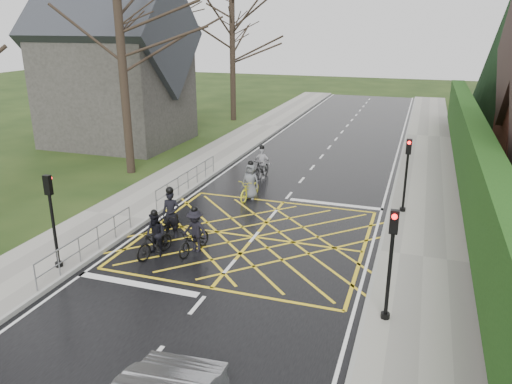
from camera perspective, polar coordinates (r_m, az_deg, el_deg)
The scene contains 21 objects.
ground at distance 18.66m, azimuth -0.21°, elevation -5.19°, with size 120.00×120.00×0.00m, color black.
road at distance 18.66m, azimuth -0.21°, elevation -5.17°, with size 9.00×80.00×0.01m, color black.
sidewalk_right at distance 17.80m, azimuth 18.55°, elevation -7.20°, with size 3.00×80.00×0.15m, color gray.
sidewalk_left at distance 21.19m, azimuth -15.77°, elevation -2.71°, with size 3.00×80.00×0.15m, color gray.
stone_wall at distance 23.40m, azimuth 23.13°, elevation -0.79°, with size 0.50×38.00×0.70m, color slate.
hedge at distance 22.92m, azimuth 23.69°, elevation 3.34°, with size 0.90×38.00×2.80m, color #13350E.
conifer at distance 42.55m, azimuth 26.42°, elevation 13.39°, with size 4.60×4.60×10.00m.
church at distance 34.08m, azimuth -15.88°, elevation 13.61°, with size 8.80×7.80×11.00m.
tree_near at distance 26.48m, azimuth -15.47°, elevation 18.85°, with size 9.24×9.24×11.44m.
tree_mid at distance 33.92m, azimuth -9.19°, elevation 20.31°, with size 10.08×10.08×12.48m.
tree_far at distance 40.92m, azimuth -2.74°, elevation 18.18°, with size 8.40×8.40×10.40m.
railing_south at distance 17.58m, azimuth -18.62°, elevation -5.01°, with size 0.05×5.04×1.03m.
railing_north at distance 23.56m, azimuth -7.81°, elevation 1.83°, with size 0.05×6.04×1.03m.
traffic_light_ne at distance 21.18m, azimuth 16.76°, elevation 1.73°, with size 0.24×0.31×3.21m.
traffic_light_se at distance 13.33m, azimuth 15.05°, elevation -8.26°, with size 0.24×0.31×3.21m.
traffic_light_sw at distance 16.82m, azimuth -22.16°, elevation -3.27°, with size 0.24×0.31×3.21m.
cyclist_rear at distance 18.63m, azimuth -9.75°, elevation -3.36°, with size 1.10×2.13×1.98m.
cyclist_back at distance 17.33m, azimuth -11.47°, elevation -5.26°, with size 0.90×1.73×1.67m.
cyclist_mid at distance 17.40m, azimuth -7.02°, elevation -4.96°, with size 1.08×1.80×1.68m.
cyclist_front at distance 25.43m, azimuth 0.63°, elevation 2.94°, with size 0.98×1.80×1.75m.
cyclist_lead at distance 22.45m, azimuth -0.67°, elevation 0.70°, with size 0.85×1.88×1.78m.
Camera 1 is at (5.51, -16.15, 7.56)m, focal length 35.00 mm.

